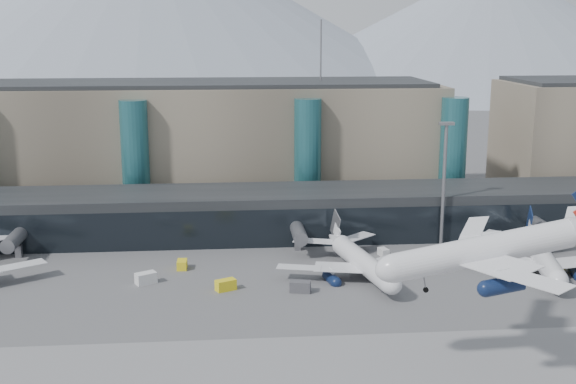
# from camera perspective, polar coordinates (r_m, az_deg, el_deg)

# --- Properties ---
(ground) EXTENTS (900.00, 900.00, 0.00)m
(ground) POSITION_cam_1_polar(r_m,az_deg,el_deg) (103.11, 3.38, -12.43)
(ground) COLOR #515154
(ground) RESTS_ON ground
(concourse) EXTENTS (170.00, 27.00, 10.00)m
(concourse) POSITION_cam_1_polar(r_m,az_deg,el_deg) (155.55, 0.37, -1.67)
(concourse) COLOR black
(concourse) RESTS_ON ground
(terminal_main) EXTENTS (130.00, 30.00, 31.00)m
(terminal_main) POSITION_cam_1_polar(r_m,az_deg,el_deg) (184.77, -8.31, 3.83)
(terminal_main) COLOR gray
(terminal_main) RESTS_ON ground
(teal_towers) EXTENTS (116.40, 19.40, 46.00)m
(teal_towers) POSITION_cam_1_polar(r_m,az_deg,el_deg) (168.91, -5.20, 2.58)
(teal_towers) COLOR #26636B
(teal_towers) RESTS_ON ground
(mountain_ridge) EXTENTS (910.00, 400.00, 110.00)m
(mountain_ridge) POSITION_cam_1_polar(r_m,az_deg,el_deg) (473.15, -1.31, 13.07)
(mountain_ridge) COLOR gray
(mountain_ridge) RESTS_ON ground
(lightmast_mid) EXTENTS (3.00, 1.20, 25.60)m
(lightmast_mid) POSITION_cam_1_polar(r_m,az_deg,el_deg) (149.86, 12.23, 1.18)
(lightmast_mid) COLOR slate
(lightmast_mid) RESTS_ON ground
(hero_jet) EXTENTS (32.07, 33.02, 10.63)m
(hero_jet) POSITION_cam_1_polar(r_m,az_deg,el_deg) (95.41, 16.93, -3.63)
(hero_jet) COLOR silver
(hero_jet) RESTS_ON ground
(jet_parked_mid) EXTENTS (31.64, 32.38, 10.42)m
(jet_parked_mid) POSITION_cam_1_polar(r_m,az_deg,el_deg) (132.85, 5.47, -4.76)
(jet_parked_mid) COLOR silver
(jet_parked_mid) RESTS_ON ground
(jet_parked_right) EXTENTS (31.68, 32.50, 10.45)m
(jet_parked_right) POSITION_cam_1_polar(r_m,az_deg,el_deg) (142.15, 19.30, -4.25)
(jet_parked_right) COLOR silver
(jet_parked_right) RESTS_ON ground
(veh_a) EXTENTS (4.06, 3.47, 1.99)m
(veh_a) POSITION_cam_1_polar(r_m,az_deg,el_deg) (130.15, -11.16, -6.69)
(veh_a) COLOR silver
(veh_a) RESTS_ON ground
(veh_b) EXTENTS (1.86, 2.95, 1.68)m
(veh_b) POSITION_cam_1_polar(r_m,az_deg,el_deg) (136.69, -8.37, -5.69)
(veh_b) COLOR yellow
(veh_b) RESTS_ON ground
(veh_c) EXTENTS (3.80, 2.55, 1.94)m
(veh_c) POSITION_cam_1_polar(r_m,az_deg,el_deg) (123.80, 0.97, -7.49)
(veh_c) COLOR #47474B
(veh_c) RESTS_ON ground
(veh_d) EXTENTS (3.17, 2.66, 1.60)m
(veh_d) POSITION_cam_1_polar(r_m,az_deg,el_deg) (151.30, 17.10, -4.32)
(veh_d) COLOR silver
(veh_d) RESTS_ON ground
(veh_e) EXTENTS (3.18, 1.98, 1.73)m
(veh_e) POSITION_cam_1_polar(r_m,az_deg,el_deg) (144.25, 20.37, -5.38)
(veh_e) COLOR yellow
(veh_e) RESTS_ON ground
(veh_g) EXTENTS (2.09, 2.86, 1.50)m
(veh_g) POSITION_cam_1_polar(r_m,az_deg,el_deg) (144.03, 7.55, -4.73)
(veh_g) COLOR silver
(veh_g) RESTS_ON ground
(veh_h) EXTENTS (3.85, 3.08, 1.88)m
(veh_h) POSITION_cam_1_polar(r_m,az_deg,el_deg) (125.09, -4.94, -7.33)
(veh_h) COLOR yellow
(veh_h) RESTS_ON ground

